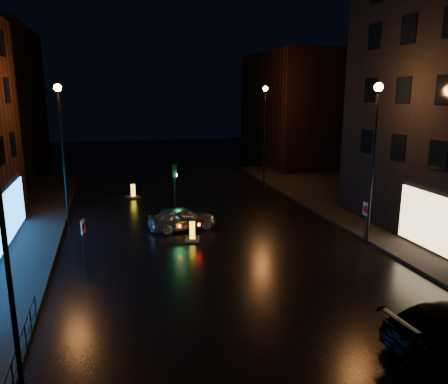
{
  "coord_description": "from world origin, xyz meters",
  "views": [
    {
      "loc": [
        -5.18,
        -13.29,
        7.98
      ],
      "look_at": [
        0.55,
        8.24,
        2.8
      ],
      "focal_mm": 35.0,
      "sensor_mm": 36.0,
      "label": 1
    }
  ],
  "objects_px": {
    "traffic_signal": "(175,209)",
    "silver_hatchback": "(182,218)",
    "bollard_near": "(192,236)",
    "road_sign_left": "(83,230)",
    "bollard_far": "(133,195)",
    "road_sign_right": "(366,213)"
  },
  "relations": [
    {
      "from": "traffic_signal",
      "to": "road_sign_left",
      "type": "height_order",
      "value": "traffic_signal"
    },
    {
      "from": "bollard_far",
      "to": "road_sign_right",
      "type": "height_order",
      "value": "road_sign_right"
    },
    {
      "from": "silver_hatchback",
      "to": "road_sign_left",
      "type": "xyz_separation_m",
      "value": [
        -5.33,
        -3.68,
        0.87
      ]
    },
    {
      "from": "silver_hatchback",
      "to": "bollard_far",
      "type": "relative_size",
      "value": 2.8
    },
    {
      "from": "traffic_signal",
      "to": "silver_hatchback",
      "type": "relative_size",
      "value": 0.88
    },
    {
      "from": "traffic_signal",
      "to": "silver_hatchback",
      "type": "bearing_deg",
      "value": -90.67
    },
    {
      "from": "traffic_signal",
      "to": "road_sign_right",
      "type": "xyz_separation_m",
      "value": [
        9.1,
        -7.61,
        1.14
      ]
    },
    {
      "from": "traffic_signal",
      "to": "road_sign_right",
      "type": "distance_m",
      "value": 11.92
    },
    {
      "from": "bollard_near",
      "to": "road_sign_left",
      "type": "relative_size",
      "value": 0.66
    },
    {
      "from": "bollard_near",
      "to": "road_sign_left",
      "type": "distance_m",
      "value": 5.92
    },
    {
      "from": "traffic_signal",
      "to": "bollard_near",
      "type": "distance_m",
      "value": 4.95
    },
    {
      "from": "road_sign_left",
      "to": "road_sign_right",
      "type": "height_order",
      "value": "road_sign_right"
    },
    {
      "from": "bollard_far",
      "to": "bollard_near",
      "type": "bearing_deg",
      "value": -101.52
    },
    {
      "from": "road_sign_right",
      "to": "bollard_far",
      "type": "bearing_deg",
      "value": -53.68
    },
    {
      "from": "road_sign_left",
      "to": "road_sign_right",
      "type": "bearing_deg",
      "value": 10.67
    },
    {
      "from": "silver_hatchback",
      "to": "road_sign_right",
      "type": "height_order",
      "value": "road_sign_right"
    },
    {
      "from": "silver_hatchback",
      "to": "bollard_near",
      "type": "bearing_deg",
      "value": 178.86
    },
    {
      "from": "bollard_near",
      "to": "silver_hatchback",
      "type": "bearing_deg",
      "value": 109.85
    },
    {
      "from": "traffic_signal",
      "to": "bollard_near",
      "type": "height_order",
      "value": "traffic_signal"
    },
    {
      "from": "bollard_near",
      "to": "bollard_far",
      "type": "bearing_deg",
      "value": 117.22
    },
    {
      "from": "traffic_signal",
      "to": "bollard_near",
      "type": "relative_size",
      "value": 2.55
    },
    {
      "from": "road_sign_right",
      "to": "bollard_near",
      "type": "bearing_deg",
      "value": -20.69
    }
  ]
}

